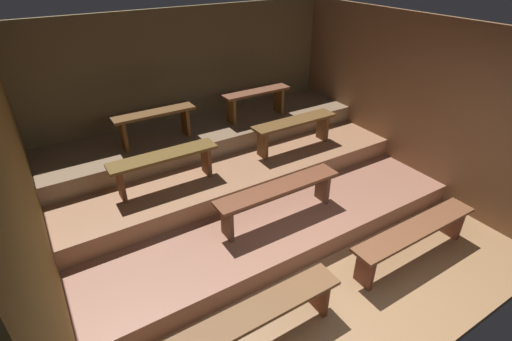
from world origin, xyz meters
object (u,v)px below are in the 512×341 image
object	(u,v)px
bench_lower_center	(278,193)
bench_floor_left	(253,319)
bench_floor_right	(415,234)
bench_upper_left	(154,119)
bench_middle_right	(294,127)
bench_upper_right	(256,97)
bench_middle_left	(164,162)

from	to	relation	value
bench_lower_center	bench_floor_left	bearing A→B (deg)	-132.46
bench_floor_right	bench_upper_left	world-z (taller)	bench_upper_left
bench_floor_right	bench_upper_left	distance (m)	3.77
bench_lower_center	bench_middle_right	xyz separation A→B (m)	(1.03, 1.06, 0.26)
bench_floor_right	bench_upper_right	bearing A→B (deg)	94.77
bench_floor_left	bench_upper_left	distance (m)	3.22
bench_middle_left	bench_middle_right	size ratio (longest dim) A/B	1.00
bench_floor_right	bench_upper_right	world-z (taller)	bench_upper_right
bench_floor_left	bench_middle_left	bearing A→B (deg)	88.20
bench_lower_center	bench_upper_left	world-z (taller)	bench_upper_left
bench_middle_right	bench_upper_right	world-z (taller)	bench_upper_right
bench_floor_right	bench_middle_left	xyz separation A→B (m)	(-2.16, 2.29, 0.52)
bench_upper_left	bench_upper_right	distance (m)	1.71
bench_floor_right	bench_upper_left	size ratio (longest dim) A/B	1.56
bench_lower_center	bench_middle_right	size ratio (longest dim) A/B	1.21
bench_lower_center	bench_middle_left	bearing A→B (deg)	135.04
bench_floor_left	bench_middle_left	world-z (taller)	bench_middle_left
bench_middle_right	bench_upper_left	distance (m)	2.09
bench_lower_center	bench_middle_right	distance (m)	1.50
bench_floor_right	bench_middle_left	world-z (taller)	bench_middle_left
bench_floor_right	bench_upper_right	size ratio (longest dim) A/B	1.56
bench_floor_right	bench_upper_right	distance (m)	3.22
bench_middle_left	bench_upper_right	distance (m)	2.09
bench_lower_center	bench_upper_left	distance (m)	2.13
bench_lower_center	bench_middle_right	world-z (taller)	bench_middle_right
bench_floor_right	bench_middle_left	distance (m)	3.19
bench_middle_left	bench_floor_left	bearing A→B (deg)	-91.80
bench_middle_right	bench_upper_right	xyz separation A→B (m)	(-0.19, 0.82, 0.26)
bench_floor_left	bench_floor_right	distance (m)	2.23
bench_upper_right	bench_floor_left	bearing A→B (deg)	-122.36
bench_floor_left	bench_lower_center	bearing A→B (deg)	47.54
bench_floor_left	bench_upper_right	xyz separation A→B (m)	(1.97, 3.11, 0.78)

